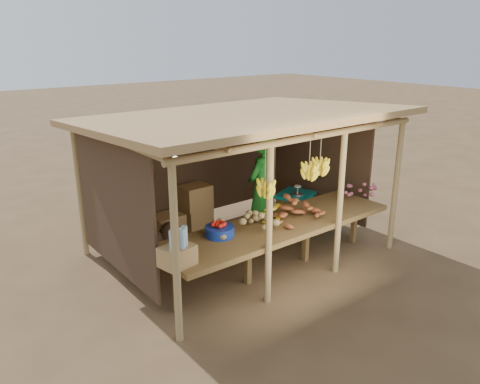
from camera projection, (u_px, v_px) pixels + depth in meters
ground at (240, 250)px, 7.96m from camera, size 60.00×60.00×0.00m
stall_structure at (236, 139)px, 7.40m from camera, size 4.70×3.50×2.43m
counter at (279, 227)px, 7.02m from camera, size 3.90×1.05×0.80m
potato_heap at (245, 219)px, 6.68m from camera, size 1.15×0.91×0.37m
sweet_potato_heap at (297, 208)px, 7.12m from camera, size 0.92×0.62×0.35m
onion_heap at (363, 189)px, 8.03m from camera, size 0.91×0.73×0.36m
banana_pile at (277, 207)px, 7.19m from camera, size 0.63×0.52×0.34m
tomato_basin at (220, 230)px, 6.53m from camera, size 0.41×0.41×0.22m
bottle_box at (177, 251)px, 5.65m from camera, size 0.45×0.38×0.51m
vendor at (262, 189)px, 8.11m from camera, size 0.81×0.66×1.91m
tarp_crate at (295, 208)px, 8.98m from camera, size 0.86×0.81×0.83m
carton_stack at (186, 214)px, 8.56m from camera, size 1.18×0.49×0.87m
burlap_sacks at (161, 238)px, 7.88m from camera, size 0.79×0.41×0.56m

